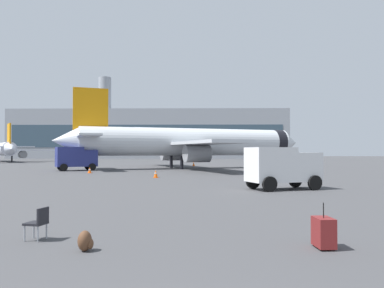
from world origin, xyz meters
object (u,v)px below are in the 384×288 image
safety_cone_near (156,174)px  traveller_backpack (85,241)px  airplane_taxiing (2,149)px  cargo_van (282,166)px  service_truck (76,158)px  safety_cone_far (194,164)px  safety_cone_mid (90,170)px  gate_chair (38,221)px  rolling_suitcase (324,232)px  airplane_at_gate (188,142)px

safety_cone_near → traveller_backpack: bearing=-87.3°
airplane_taxiing → cargo_van: size_ratio=5.17×
service_truck → safety_cone_far: size_ratio=6.74×
safety_cone_mid → gate_chair: 32.75m
airplane_taxiing → traveller_backpack: 91.30m
airplane_taxiing → service_truck: (30.60, -41.76, -1.27)m
safety_cone_far → traveller_backpack: size_ratio=1.63×
rolling_suitcase → traveller_backpack: bearing=-176.3°
safety_cone_mid → gate_chair: bearing=-76.5°
airplane_taxiing → safety_cone_mid: (33.95, -47.48, -2.56)m
cargo_van → airplane_taxiing: bearing=127.9°
airplane_at_gate → cargo_van: airplane_at_gate is taller
safety_cone_mid → safety_cone_far: size_ratio=0.85×
airplane_at_gate → gate_chair: bearing=-93.5°
airplane_taxiing → traveller_backpack: (43.18, -80.40, -2.65)m
cargo_van → gate_chair: 16.82m
cargo_van → safety_cone_far: bearing=98.8°
safety_cone_near → service_truck: bearing=131.2°
traveller_backpack → airplane_taxiing: bearing=118.2°
airplane_at_gate → safety_cone_far: airplane_at_gate is taller
service_truck → rolling_suitcase: bearing=-64.5°
airplane_at_gate → cargo_van: (6.64, -30.02, -2.21)m
service_truck → gate_chair: (11.01, -37.56, -1.11)m
airplane_at_gate → airplane_taxiing: airplane_at_gate is taller
cargo_van → gate_chair: size_ratio=5.60×
airplane_taxiing → rolling_suitcase: airplane_taxiing is taller
airplane_at_gate → traveller_backpack: 45.18m
traveller_backpack → safety_cone_far: bearing=88.1°
airplane_at_gate → gate_chair: (-2.72, -43.96, -3.16)m
airplane_at_gate → rolling_suitcase: (4.51, -44.67, -3.27)m
traveller_backpack → rolling_suitcase: bearing=3.7°
service_truck → traveller_backpack: size_ratio=10.98×
safety_cone_far → rolling_suitcase: (3.90, -53.65, 0.00)m
service_truck → safety_cone_far: (14.34, 15.38, -1.22)m
cargo_van → gate_chair: bearing=-123.9°
cargo_van → service_truck: bearing=130.8°
rolling_suitcase → safety_cone_far: bearing=94.2°
safety_cone_near → traveller_backpack: safety_cone_near is taller
safety_cone_far → service_truck: bearing=-133.0°
safety_cone_far → traveller_backpack: bearing=-91.9°
airplane_at_gate → rolling_suitcase: 45.02m
airplane_taxiing → safety_cone_far: bearing=-30.4°
airplane_at_gate → rolling_suitcase: airplane_at_gate is taller
airplane_taxiing → airplane_at_gate: bearing=-38.6°
safety_cone_far → airplane_at_gate: bearing=-93.9°
airplane_at_gate → safety_cone_near: 19.80m
safety_cone_far → traveller_backpack: (-1.77, -54.02, -0.15)m
service_truck → rolling_suitcase: size_ratio=4.79×
airplane_taxiing → cargo_van: 82.92m
service_truck → traveller_backpack: 40.65m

